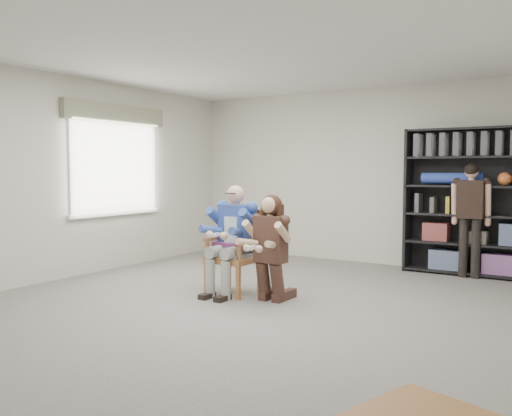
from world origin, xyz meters
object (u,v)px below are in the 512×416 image
Objects in this scene: seated_man at (233,239)px; bookshelf at (470,202)px; armchair at (233,252)px; kneeling_woman at (269,249)px; standing_man at (470,221)px.

bookshelf is at bearing 53.04° from seated_man.
seated_man is 3.54m from bookshelf.
armchair is 0.77× the size of seated_man.
bookshelf is (1.60, 2.88, 0.44)m from kneeling_woman.
kneeling_woman reaches higher than armchair.
standing_man is at bearing 50.41° from armchair.
standing_man is (0.05, -0.19, -0.25)m from bookshelf.
armchair is at bearing -128.26° from bookshelf.
armchair is 0.84× the size of kneeling_woman.
seated_man is 0.63× the size of bookshelf.
seated_man is 1.09× the size of kneeling_woman.
kneeling_woman is 3.16m from standing_man.
kneeling_woman is (0.58, -0.12, 0.10)m from armchair.
standing_man is at bearing 50.41° from seated_man.
kneeling_woman is 0.76× the size of standing_man.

